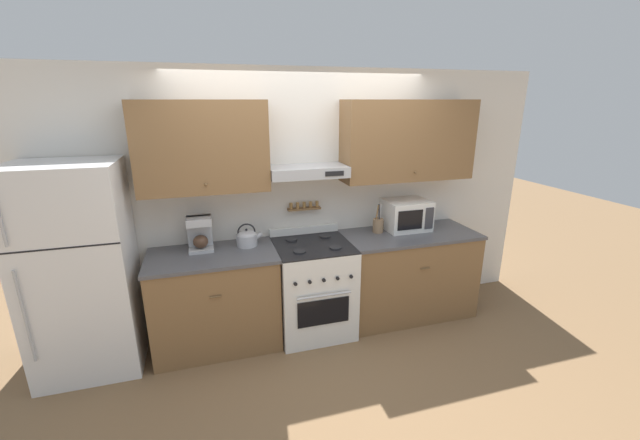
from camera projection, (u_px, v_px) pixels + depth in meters
ground_plane at (322, 346)px, 3.74m from camera, size 16.00×16.00×0.00m
wall_back at (310, 179)px, 3.90m from camera, size 5.20×0.46×2.55m
counter_left at (216, 299)px, 3.67m from camera, size 1.15×0.69×0.92m
counter_right at (407, 273)px, 4.22m from camera, size 1.39×0.69×0.92m
stove_range at (313, 287)px, 3.90m from camera, size 0.72×0.73×1.00m
refrigerator at (80, 271)px, 3.23m from camera, size 0.80×0.69×1.79m
tea_kettle at (247, 238)px, 3.71m from camera, size 0.25×0.20×0.22m
coffee_maker at (200, 233)px, 3.59m from camera, size 0.22×0.21×0.32m
microwave at (406, 215)px, 4.17m from camera, size 0.46×0.38×0.32m
utensil_crock at (378, 225)px, 4.08m from camera, size 0.11×0.11×0.30m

